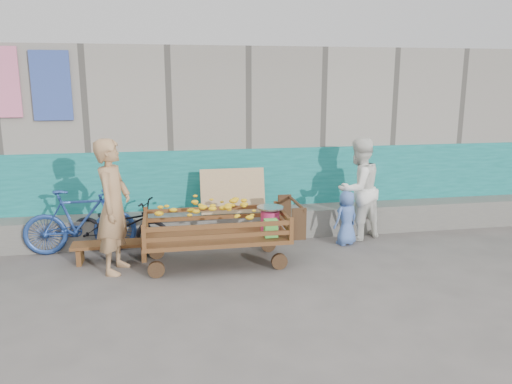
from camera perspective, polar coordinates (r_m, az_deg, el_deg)
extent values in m
plane|color=#54504D|center=(5.86, -2.46, -12.34)|extent=(80.00, 80.00, 0.00)
cube|color=gray|center=(9.44, -6.12, 6.63)|extent=(12.00, 3.00, 3.00)
cube|color=#126A67|center=(8.08, -5.12, -0.11)|extent=(12.00, 0.03, 1.40)
cube|color=#5C5954|center=(7.97, -4.89, -3.81)|extent=(12.00, 0.50, 0.45)
cube|color=tan|center=(7.74, -2.66, 0.12)|extent=(1.00, 0.19, 0.68)
cube|color=#3851A5|center=(7.98, -22.36, 11.18)|extent=(0.55, 0.03, 1.00)
cube|color=brown|center=(6.85, -4.61, -4.99)|extent=(1.94, 0.97, 0.05)
cylinder|color=#381F15|center=(6.58, -11.33, -8.68)|extent=(0.22, 0.06, 0.22)
cube|color=brown|center=(6.34, -12.70, -5.04)|extent=(0.05, 0.05, 0.30)
cylinder|color=#381F15|center=(7.25, -11.29, -6.66)|extent=(0.22, 0.06, 0.22)
cube|color=brown|center=(7.21, -12.47, -2.88)|extent=(0.05, 0.05, 0.30)
cylinder|color=#381F15|center=(6.74, 2.69, -7.92)|extent=(0.22, 0.06, 0.22)
cube|color=brown|center=(6.53, 4.03, -4.22)|extent=(0.05, 0.05, 0.30)
cylinder|color=#381F15|center=(7.40, 1.42, -6.02)|extent=(0.22, 0.06, 0.22)
cube|color=brown|center=(7.38, 2.26, -2.23)|extent=(0.05, 0.05, 0.30)
cube|color=brown|center=(6.38, -4.20, -5.04)|extent=(1.88, 0.04, 0.05)
cube|color=brown|center=(6.34, -4.21, -3.93)|extent=(1.88, 0.04, 0.05)
cube|color=brown|center=(7.25, -5.01, -2.90)|extent=(1.88, 0.04, 0.05)
cube|color=brown|center=(7.21, -5.03, -1.91)|extent=(1.88, 0.04, 0.05)
cube|color=brown|center=(6.79, -12.56, -4.24)|extent=(0.04, 0.91, 0.05)
cube|color=brown|center=(6.75, -12.61, -3.18)|extent=(0.04, 0.91, 0.05)
cube|color=brown|center=(6.97, 3.09, -3.51)|extent=(0.04, 0.91, 0.05)
cube|color=brown|center=(6.93, 3.10, -2.48)|extent=(0.04, 0.91, 0.05)
cylinder|color=#381F15|center=(6.94, 4.68, -1.28)|extent=(0.04, 0.86, 0.04)
cube|color=#381F15|center=(7.34, 3.26, -1.96)|extent=(0.19, 0.04, 0.43)
cube|color=#381F15|center=(6.60, 4.92, -3.67)|extent=(0.19, 0.04, 0.43)
ellipsoid|color=#FFB313|center=(6.77, -5.56, -2.89)|extent=(1.40, 0.76, 0.47)
cylinder|color=#E73178|center=(6.92, 1.61, -3.33)|extent=(0.26, 0.26, 0.28)
cylinder|color=silver|center=(6.88, 1.62, -2.12)|extent=(0.03, 0.03, 0.06)
cylinder|color=silver|center=(6.87, 1.62, -1.77)|extent=(0.37, 0.37, 0.02)
cube|color=#55C949|center=(6.62, 1.71, -4.15)|extent=(0.17, 0.13, 0.24)
cube|color=brown|center=(7.26, -16.15, -5.74)|extent=(1.08, 0.32, 0.04)
cube|color=brown|center=(7.36, -19.46, -6.87)|extent=(0.06, 0.30, 0.22)
cube|color=brown|center=(7.27, -12.66, -6.68)|extent=(0.06, 0.30, 0.22)
imported|color=tan|center=(6.70, -15.97, -1.60)|extent=(0.58, 0.73, 1.76)
imported|color=white|center=(8.00, 11.63, 0.35)|extent=(0.97, 0.88, 1.62)
imported|color=#4C70BC|center=(7.76, 10.29, -2.94)|extent=(0.48, 0.40, 0.84)
imported|color=black|center=(7.55, -15.26, -3.77)|extent=(1.62, 1.00, 0.80)
imported|color=#254491|center=(7.68, -19.46, -3.19)|extent=(1.60, 0.51, 0.95)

